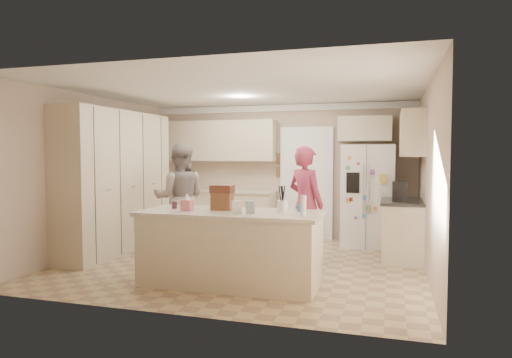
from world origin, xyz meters
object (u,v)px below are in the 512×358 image
(refrigerator, at_px, (367,196))
(teen_girl, at_px, (306,204))
(coffee_maker, at_px, (400,191))
(teen_boy, at_px, (180,198))
(utensil_crock, at_px, (282,207))
(island_base, at_px, (231,249))
(tissue_box, at_px, (187,205))
(dollhouse_body, at_px, (222,201))

(refrigerator, relative_size, teen_girl, 1.02)
(refrigerator, xyz_separation_m, coffee_maker, (0.53, -1.02, 0.17))
(refrigerator, height_order, coffee_maker, refrigerator)
(coffee_maker, height_order, teen_boy, teen_boy)
(refrigerator, distance_m, teen_boy, 3.28)
(teen_girl, bearing_deg, teen_boy, 30.44)
(refrigerator, xyz_separation_m, utensil_crock, (-0.87, -2.87, 0.10))
(refrigerator, xyz_separation_m, island_base, (-1.52, -2.92, -0.46))
(tissue_box, bearing_deg, coffee_maker, 37.57)
(utensil_crock, height_order, dollhouse_body, dollhouse_body)
(refrigerator, xyz_separation_m, dollhouse_body, (-1.67, -2.82, 0.14))
(coffee_maker, height_order, utensil_crock, coffee_maker)
(refrigerator, distance_m, tissue_box, 3.66)
(coffee_maker, bearing_deg, island_base, -137.17)
(refrigerator, height_order, island_base, refrigerator)
(coffee_maker, relative_size, tissue_box, 2.14)
(island_base, relative_size, utensil_crock, 14.67)
(utensil_crock, xyz_separation_m, tissue_box, (-1.20, -0.15, -0.00))
(coffee_maker, bearing_deg, utensil_crock, -127.12)
(utensil_crock, xyz_separation_m, teen_boy, (-2.10, 1.48, -0.09))
(refrigerator, bearing_deg, teen_boy, -157.71)
(teen_boy, height_order, teen_girl, teen_boy)
(refrigerator, height_order, tissue_box, refrigerator)
(refrigerator, xyz_separation_m, tissue_box, (-2.07, -3.02, 0.10))
(refrigerator, relative_size, island_base, 0.82)
(utensil_crock, bearing_deg, refrigerator, 73.14)
(utensil_crock, bearing_deg, dollhouse_body, 176.42)
(tissue_box, xyz_separation_m, dollhouse_body, (0.40, 0.20, 0.04))
(refrigerator, relative_size, utensil_crock, 12.00)
(coffee_maker, relative_size, dollhouse_body, 1.15)
(refrigerator, distance_m, dollhouse_body, 3.28)
(teen_girl, bearing_deg, utensil_crock, 120.71)
(tissue_box, bearing_deg, dollhouse_body, 26.57)
(island_base, distance_m, teen_girl, 1.69)
(coffee_maker, xyz_separation_m, utensil_crock, (-1.40, -1.85, -0.07))
(refrigerator, distance_m, coffee_maker, 1.16)
(refrigerator, bearing_deg, dollhouse_body, -123.34)
(dollhouse_body, xyz_separation_m, teen_boy, (-1.30, 1.43, -0.13))
(coffee_maker, distance_m, teen_boy, 3.52)
(island_base, bearing_deg, teen_boy, 133.39)
(island_base, height_order, tissue_box, tissue_box)
(coffee_maker, distance_m, teen_girl, 1.45)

